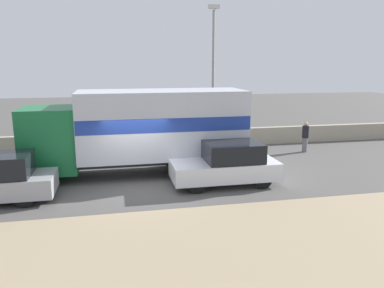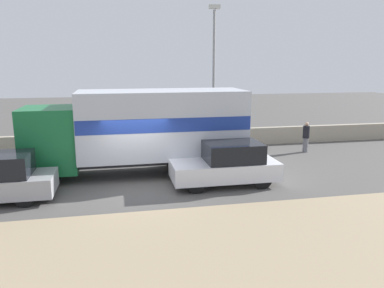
{
  "view_description": "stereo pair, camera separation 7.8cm",
  "coord_description": "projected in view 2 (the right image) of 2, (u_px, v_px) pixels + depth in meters",
  "views": [
    {
      "loc": [
        -0.75,
        -13.46,
        4.57
      ],
      "look_at": [
        2.23,
        0.78,
        1.42
      ],
      "focal_mm": 35.0,
      "sensor_mm": 36.0,
      "label": 1
    },
    {
      "loc": [
        -0.68,
        -13.47,
        4.57
      ],
      "look_at": [
        2.23,
        0.78,
        1.42
      ],
      "focal_mm": 35.0,
      "sensor_mm": 36.0,
      "label": 2
    }
  ],
  "objects": [
    {
      "name": "ground_plane",
      "position": [
        138.0,
        188.0,
        14.0
      ],
      "size": [
        80.0,
        80.0,
        0.0
      ],
      "primitive_type": "plane",
      "color": "#514F4C"
    },
    {
      "name": "dirt_shoulder_foreground",
      "position": [
        153.0,
        268.0,
        8.49
      ],
      "size": [
        60.0,
        6.69,
        0.04
      ],
      "color": "#9E896B",
      "rests_on": "ground_plane"
    },
    {
      "name": "street_lamp",
      "position": [
        214.0,
        68.0,
        19.76
      ],
      "size": [
        0.56,
        0.28,
        7.49
      ],
      "color": "gray",
      "rests_on": "ground_plane"
    },
    {
      "name": "car_hatchback",
      "position": [
        227.0,
        164.0,
        14.25
      ],
      "size": [
        4.06,
        1.75,
        1.63
      ],
      "rotation": [
        0.0,
        0.0,
        3.14
      ],
      "color": "silver",
      "rests_on": "ground_plane"
    },
    {
      "name": "stone_wall_backdrop",
      "position": [
        130.0,
        141.0,
        20.0
      ],
      "size": [
        60.0,
        0.35,
        0.96
      ],
      "color": "#A39984",
      "rests_on": "ground_plane"
    },
    {
      "name": "box_truck",
      "position": [
        144.0,
        127.0,
        15.4
      ],
      "size": [
        8.89,
        2.56,
        3.48
      ],
      "rotation": [
        0.0,
        0.0,
        3.14
      ],
      "color": "#196B38",
      "rests_on": "ground_plane"
    },
    {
      "name": "pedestrian",
      "position": [
        306.0,
        137.0,
        19.46
      ],
      "size": [
        0.35,
        0.35,
        1.59
      ],
      "color": "slate",
      "rests_on": "ground_plane"
    }
  ]
}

